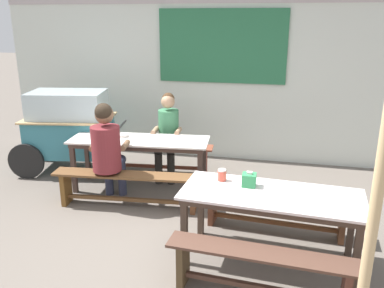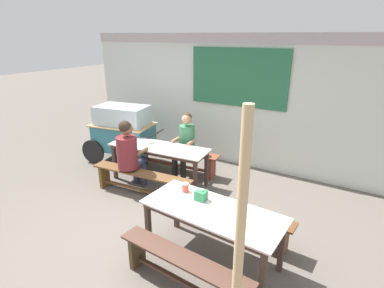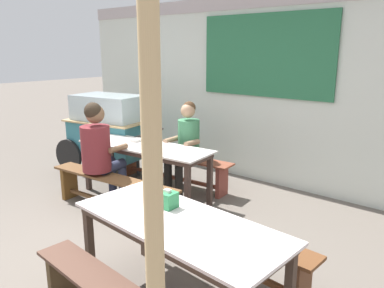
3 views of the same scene
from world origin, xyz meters
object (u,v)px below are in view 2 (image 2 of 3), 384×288
object	(u,v)px
dining_table_near	(212,215)
food_cart	(123,130)
bench_near_back	(234,216)
bench_far_back	(175,156)
soup_bowl	(150,142)
condiment_jar	(185,187)
tissue_box	(201,195)
bench_far_front	(141,180)
bench_near_front	(183,268)
dining_table_far	(159,150)
wooden_support_post	(239,247)
person_left_back_turned	(129,152)
person_center_facing	(185,141)

from	to	relation	value
dining_table_near	food_cart	distance (m)	3.64
bench_near_back	bench_far_back	bearing A→B (deg)	144.31
dining_table_near	bench_far_back	distance (m)	2.76
bench_far_back	bench_near_back	size ratio (longest dim) A/B	1.15
bench_near_back	soup_bowl	world-z (taller)	soup_bowl
dining_table_near	condiment_jar	size ratio (longest dim) A/B	14.57
dining_table_near	soup_bowl	distance (m)	2.55
tissue_box	dining_table_near	bearing A→B (deg)	-28.81
dining_table_near	bench_far_front	distance (m)	1.98
bench_far_front	bench_near_back	size ratio (longest dim) A/B	1.13
bench_far_front	bench_near_back	world-z (taller)	same
dining_table_near	bench_near_front	size ratio (longest dim) A/B	1.07
bench_far_front	soup_bowl	world-z (taller)	soup_bowl
condiment_jar	bench_near_back	bearing A→B (deg)	35.69
bench_near_front	tissue_box	world-z (taller)	tissue_box
dining_table_far	dining_table_near	xyz separation A→B (m)	(1.83, -1.39, 0.00)
wooden_support_post	food_cart	bearing A→B (deg)	144.28
bench_near_back	wooden_support_post	xyz separation A→B (m)	(0.66, -1.53, 0.82)
dining_table_near	bench_near_front	xyz separation A→B (m)	(-0.04, -0.60, -0.35)
dining_table_far	person_left_back_turned	bearing A→B (deg)	-110.36
person_left_back_turned	soup_bowl	size ratio (longest dim) A/B	9.47
bench_far_back	tissue_box	distance (m)	2.54
bench_near_back	wooden_support_post	size ratio (longest dim) A/B	0.75
food_cart	wooden_support_post	world-z (taller)	wooden_support_post
bench_far_back	bench_far_front	bearing A→B (deg)	-84.67
dining_table_near	bench_near_back	xyz separation A→B (m)	(0.04, 0.60, -0.34)
person_left_back_turned	bench_far_back	bearing A→B (deg)	82.48
bench_far_back	food_cart	world-z (taller)	food_cart
dining_table_near	bench_near_front	distance (m)	0.69
food_cart	person_center_facing	world-z (taller)	person_center_facing
bench_far_front	food_cart	xyz separation A→B (m)	(-1.37, 1.04, 0.41)
bench_far_back	person_left_back_turned	size ratio (longest dim) A/B	1.44
person_center_facing	wooden_support_post	bearing A→B (deg)	-51.33
bench_far_front	food_cart	distance (m)	1.77
wooden_support_post	person_center_facing	bearing A→B (deg)	128.67
dining_table_far	bench_near_front	size ratio (longest dim) A/B	1.19
bench_far_back	dining_table_near	bearing A→B (deg)	-46.39
condiment_jar	dining_table_far	bearing A→B (deg)	138.31
tissue_box	condiment_jar	xyz separation A→B (m)	(-0.28, 0.08, -0.01)
person_left_back_turned	bench_near_front	bearing A→B (deg)	-35.37
dining_table_far	bench_far_back	size ratio (longest dim) A/B	1.00
bench_far_back	wooden_support_post	world-z (taller)	wooden_support_post
tissue_box	soup_bowl	size ratio (longest dim) A/B	1.07
bench_far_back	soup_bowl	xyz separation A→B (m)	(-0.20, -0.53, 0.44)
bench_near_front	dining_table_far	bearing A→B (deg)	132.12
bench_far_back	food_cart	size ratio (longest dim) A/B	1.11
bench_near_front	bench_far_back	bearing A→B (deg)	125.63
tissue_box	wooden_support_post	world-z (taller)	wooden_support_post
bench_far_front	person_center_facing	distance (m)	1.22
dining_table_near	person_center_facing	size ratio (longest dim) A/B	1.39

